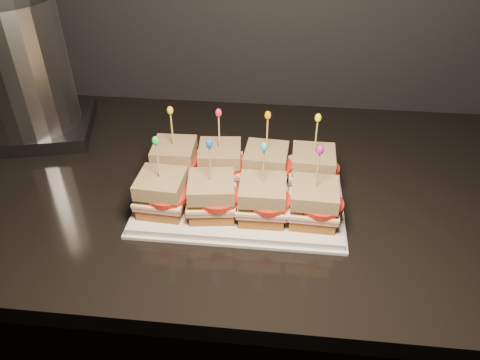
# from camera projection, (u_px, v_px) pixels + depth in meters

# --- Properties ---
(cabinet) EXTENTS (2.24, 0.69, 0.91)m
(cabinet) POSITION_uv_depth(u_px,v_px,m) (259.00, 328.00, 1.26)
(cabinet) COLOR black
(cabinet) RESTS_ON ground
(granite_slab) EXTENTS (2.28, 0.73, 0.04)m
(granite_slab) POSITION_uv_depth(u_px,v_px,m) (264.00, 189.00, 0.98)
(granite_slab) COLOR black
(granite_slab) RESTS_ON cabinet
(platter) EXTENTS (0.39, 0.24, 0.02)m
(platter) POSITION_uv_depth(u_px,v_px,m) (240.00, 199.00, 0.91)
(platter) COLOR silver
(platter) RESTS_ON granite_slab
(platter_rim) EXTENTS (0.40, 0.25, 0.01)m
(platter_rim) POSITION_uv_depth(u_px,v_px,m) (240.00, 201.00, 0.91)
(platter_rim) COLOR silver
(platter_rim) RESTS_ON granite_slab
(sandwich_0_bread_bot) EXTENTS (0.08, 0.08, 0.02)m
(sandwich_0_bread_bot) POSITION_uv_depth(u_px,v_px,m) (176.00, 170.00, 0.95)
(sandwich_0_bread_bot) COLOR #5D3511
(sandwich_0_bread_bot) RESTS_ON platter
(sandwich_0_ham) EXTENTS (0.09, 0.09, 0.01)m
(sandwich_0_ham) POSITION_uv_depth(u_px,v_px,m) (175.00, 164.00, 0.94)
(sandwich_0_ham) COLOR #BA6561
(sandwich_0_ham) RESTS_ON sandwich_0_bread_bot
(sandwich_0_cheese) EXTENTS (0.09, 0.09, 0.01)m
(sandwich_0_cheese) POSITION_uv_depth(u_px,v_px,m) (175.00, 161.00, 0.94)
(sandwich_0_cheese) COLOR beige
(sandwich_0_cheese) RESTS_ON sandwich_0_ham
(sandwich_0_tomato) EXTENTS (0.08, 0.08, 0.01)m
(sandwich_0_tomato) POSITION_uv_depth(u_px,v_px,m) (180.00, 160.00, 0.93)
(sandwich_0_tomato) COLOR red
(sandwich_0_tomato) RESTS_ON sandwich_0_cheese
(sandwich_0_bread_top) EXTENTS (0.08, 0.08, 0.03)m
(sandwich_0_bread_top) POSITION_uv_depth(u_px,v_px,m) (174.00, 151.00, 0.92)
(sandwich_0_bread_top) COLOR #502A0B
(sandwich_0_bread_top) RESTS_ON sandwich_0_tomato
(sandwich_0_pick) EXTENTS (0.00, 0.00, 0.09)m
(sandwich_0_pick) POSITION_uv_depth(u_px,v_px,m) (172.00, 131.00, 0.90)
(sandwich_0_pick) COLOR tan
(sandwich_0_pick) RESTS_ON sandwich_0_bread_top
(sandwich_0_frill) EXTENTS (0.01, 0.01, 0.02)m
(sandwich_0_frill) POSITION_uv_depth(u_px,v_px,m) (170.00, 110.00, 0.87)
(sandwich_0_frill) COLOR #E8AF0D
(sandwich_0_frill) RESTS_ON sandwich_0_pick
(sandwich_1_bread_bot) EXTENTS (0.09, 0.09, 0.02)m
(sandwich_1_bread_bot) POSITION_uv_depth(u_px,v_px,m) (220.00, 173.00, 0.94)
(sandwich_1_bread_bot) COLOR #5D3511
(sandwich_1_bread_bot) RESTS_ON platter
(sandwich_1_ham) EXTENTS (0.10, 0.09, 0.01)m
(sandwich_1_ham) POSITION_uv_depth(u_px,v_px,m) (220.00, 167.00, 0.94)
(sandwich_1_ham) COLOR #BA6561
(sandwich_1_ham) RESTS_ON sandwich_1_bread_bot
(sandwich_1_cheese) EXTENTS (0.10, 0.09, 0.01)m
(sandwich_1_cheese) POSITION_uv_depth(u_px,v_px,m) (220.00, 164.00, 0.93)
(sandwich_1_cheese) COLOR beige
(sandwich_1_cheese) RESTS_ON sandwich_1_ham
(sandwich_1_tomato) EXTENTS (0.08, 0.08, 0.01)m
(sandwich_1_tomato) POSITION_uv_depth(u_px,v_px,m) (226.00, 163.00, 0.92)
(sandwich_1_tomato) COLOR red
(sandwich_1_tomato) RESTS_ON sandwich_1_cheese
(sandwich_1_bread_top) EXTENTS (0.09, 0.09, 0.03)m
(sandwich_1_bread_top) POSITION_uv_depth(u_px,v_px,m) (220.00, 153.00, 0.92)
(sandwich_1_bread_top) COLOR #502A0B
(sandwich_1_bread_top) RESTS_ON sandwich_1_tomato
(sandwich_1_pick) EXTENTS (0.00, 0.00, 0.09)m
(sandwich_1_pick) POSITION_uv_depth(u_px,v_px,m) (219.00, 134.00, 0.89)
(sandwich_1_pick) COLOR tan
(sandwich_1_pick) RESTS_ON sandwich_1_bread_top
(sandwich_1_frill) EXTENTS (0.01, 0.01, 0.02)m
(sandwich_1_frill) POSITION_uv_depth(u_px,v_px,m) (219.00, 113.00, 0.86)
(sandwich_1_frill) COLOR red
(sandwich_1_frill) RESTS_ON sandwich_1_pick
(sandwich_2_bread_bot) EXTENTS (0.08, 0.08, 0.02)m
(sandwich_2_bread_bot) POSITION_uv_depth(u_px,v_px,m) (265.00, 176.00, 0.94)
(sandwich_2_bread_bot) COLOR #5D3511
(sandwich_2_bread_bot) RESTS_ON platter
(sandwich_2_ham) EXTENTS (0.09, 0.09, 0.01)m
(sandwich_2_ham) POSITION_uv_depth(u_px,v_px,m) (266.00, 170.00, 0.93)
(sandwich_2_ham) COLOR #BA6561
(sandwich_2_ham) RESTS_ON sandwich_2_bread_bot
(sandwich_2_cheese) EXTENTS (0.09, 0.09, 0.01)m
(sandwich_2_cheese) POSITION_uv_depth(u_px,v_px,m) (266.00, 167.00, 0.92)
(sandwich_2_cheese) COLOR beige
(sandwich_2_cheese) RESTS_ON sandwich_2_ham
(sandwich_2_tomato) EXTENTS (0.08, 0.08, 0.01)m
(sandwich_2_tomato) POSITION_uv_depth(u_px,v_px,m) (272.00, 166.00, 0.91)
(sandwich_2_tomato) COLOR red
(sandwich_2_tomato) RESTS_ON sandwich_2_cheese
(sandwich_2_bread_top) EXTENTS (0.09, 0.09, 0.03)m
(sandwich_2_bread_top) POSITION_uv_depth(u_px,v_px,m) (266.00, 156.00, 0.91)
(sandwich_2_bread_top) COLOR #502A0B
(sandwich_2_bread_top) RESTS_ON sandwich_2_tomato
(sandwich_2_pick) EXTENTS (0.00, 0.00, 0.09)m
(sandwich_2_pick) POSITION_uv_depth(u_px,v_px,m) (267.00, 136.00, 0.88)
(sandwich_2_pick) COLOR tan
(sandwich_2_pick) RESTS_ON sandwich_2_bread_top
(sandwich_2_frill) EXTENTS (0.01, 0.01, 0.02)m
(sandwich_2_frill) POSITION_uv_depth(u_px,v_px,m) (268.00, 115.00, 0.86)
(sandwich_2_frill) COLOR orange
(sandwich_2_frill) RESTS_ON sandwich_2_pick
(sandwich_3_bread_bot) EXTENTS (0.08, 0.08, 0.02)m
(sandwich_3_bread_bot) POSITION_uv_depth(u_px,v_px,m) (311.00, 179.00, 0.93)
(sandwich_3_bread_bot) COLOR #5D3511
(sandwich_3_bread_bot) RESTS_ON platter
(sandwich_3_ham) EXTENTS (0.09, 0.09, 0.01)m
(sandwich_3_ham) POSITION_uv_depth(u_px,v_px,m) (312.00, 172.00, 0.92)
(sandwich_3_ham) COLOR #BA6561
(sandwich_3_ham) RESTS_ON sandwich_3_bread_bot
(sandwich_3_cheese) EXTENTS (0.09, 0.09, 0.01)m
(sandwich_3_cheese) POSITION_uv_depth(u_px,v_px,m) (312.00, 170.00, 0.92)
(sandwich_3_cheese) COLOR beige
(sandwich_3_cheese) RESTS_ON sandwich_3_ham
(sandwich_3_tomato) EXTENTS (0.08, 0.08, 0.01)m
(sandwich_3_tomato) POSITION_uv_depth(u_px,v_px,m) (319.00, 168.00, 0.91)
(sandwich_3_tomato) COLOR red
(sandwich_3_tomato) RESTS_ON sandwich_3_cheese
(sandwich_3_bread_top) EXTENTS (0.08, 0.08, 0.03)m
(sandwich_3_bread_top) POSITION_uv_depth(u_px,v_px,m) (314.00, 159.00, 0.90)
(sandwich_3_bread_top) COLOR #502A0B
(sandwich_3_bread_top) RESTS_ON sandwich_3_tomato
(sandwich_3_pick) EXTENTS (0.00, 0.00, 0.09)m
(sandwich_3_pick) POSITION_uv_depth(u_px,v_px,m) (316.00, 139.00, 0.88)
(sandwich_3_pick) COLOR tan
(sandwich_3_pick) RESTS_ON sandwich_3_bread_top
(sandwich_3_frill) EXTENTS (0.01, 0.01, 0.02)m
(sandwich_3_frill) POSITION_uv_depth(u_px,v_px,m) (318.00, 118.00, 0.85)
(sandwich_3_frill) COLOR #E9F712
(sandwich_3_frill) RESTS_ON sandwich_3_pick
(sandwich_4_bread_bot) EXTENTS (0.08, 0.08, 0.02)m
(sandwich_4_bread_bot) POSITION_uv_depth(u_px,v_px,m) (163.00, 204.00, 0.86)
(sandwich_4_bread_bot) COLOR #5D3511
(sandwich_4_bread_bot) RESTS_ON platter
(sandwich_4_ham) EXTENTS (0.09, 0.09, 0.01)m
(sandwich_4_ham) POSITION_uv_depth(u_px,v_px,m) (163.00, 198.00, 0.86)
(sandwich_4_ham) COLOR #BA6561
(sandwich_4_ham) RESTS_ON sandwich_4_bread_bot
(sandwich_4_cheese) EXTENTS (0.09, 0.09, 0.01)m
(sandwich_4_cheese) POSITION_uv_depth(u_px,v_px,m) (162.00, 195.00, 0.85)
(sandwich_4_cheese) COLOR beige
(sandwich_4_cheese) RESTS_ON sandwich_4_ham
(sandwich_4_tomato) EXTENTS (0.08, 0.08, 0.01)m
(sandwich_4_tomato) POSITION_uv_depth(u_px,v_px,m) (168.00, 194.00, 0.84)
(sandwich_4_tomato) COLOR red
(sandwich_4_tomato) RESTS_ON sandwich_4_cheese
(sandwich_4_bread_top) EXTENTS (0.09, 0.09, 0.03)m
(sandwich_4_bread_top) POSITION_uv_depth(u_px,v_px,m) (161.00, 183.00, 0.84)
(sandwich_4_bread_top) COLOR #502A0B
(sandwich_4_bread_top) RESTS_ON sandwich_4_tomato
(sandwich_4_pick) EXTENTS (0.00, 0.00, 0.09)m
(sandwich_4_pick) POSITION_uv_depth(u_px,v_px,m) (158.00, 163.00, 0.81)
(sandwich_4_pick) COLOR tan
(sandwich_4_pick) RESTS_ON sandwich_4_bread_top
(sandwich_4_frill) EXTENTS (0.01, 0.01, 0.02)m
(sandwich_4_frill) POSITION_uv_depth(u_px,v_px,m) (155.00, 141.00, 0.78)
(sandwich_4_frill) COLOR green
(sandwich_4_frill) RESTS_ON sandwich_4_pick
(sandwich_5_bread_bot) EXTENTS (0.09, 0.09, 0.02)m
(sandwich_5_bread_bot) POSITION_uv_depth(u_px,v_px,m) (212.00, 207.00, 0.86)
(sandwich_5_bread_bot) COLOR #5D3511
(sandwich_5_bread_bot) RESTS_ON platter
(sandwich_5_ham) EXTENTS (0.10, 0.10, 0.01)m
(sandwich_5_ham) POSITION_uv_depth(u_px,v_px,m) (212.00, 201.00, 0.85)
(sandwich_5_ham) COLOR #BA6561
(sandwich_5_ham) RESTS_ON sandwich_5_bread_bot
(sandwich_5_cheese) EXTENTS (0.10, 0.10, 0.01)m
(sandwich_5_cheese) POSITION_uv_depth(u_px,v_px,m) (212.00, 198.00, 0.84)
(sandwich_5_cheese) COLOR beige
(sandwich_5_cheese) RESTS_ON sandwich_5_ham
(sandwich_5_tomato) EXTENTS (0.08, 0.08, 0.01)m
(sandwich_5_tomato) POSITION_uv_depth(u_px,v_px,m) (218.00, 197.00, 0.83)
(sandwich_5_tomato) COLOR red
(sandwich_5_tomato) RESTS_ON sandwich_5_cheese
(sandwich_5_bread_top) EXTENTS (0.09, 0.09, 0.03)m
(sandwich_5_bread_top) POSITION_uv_depth(u_px,v_px,m) (211.00, 186.00, 0.83)
(sandwich_5_bread_top) COLOR #502A0B
(sandwich_5_bread_top) RESTS_ON sandwich_5_tomato
(sandwich_5_pick) EXTENTS (0.00, 0.00, 0.09)m
(sandwich_5_pick) POSITION_uv_depth(u_px,v_px,m) (210.00, 166.00, 0.80)
(sandwich_5_pick) COLOR tan
(sandwich_5_pick) RESTS_ON sandwich_5_bread_top
(sandwich_5_frill) EXTENTS (0.01, 0.01, 0.02)m
(sandwich_5_frill) POSITION_uv_depth(u_px,v_px,m) (209.00, 144.00, 0.78)
(sandwich_5_frill) COLOR blue
(sandwich_5_frill) RESTS_ON sandwich_5_pick
(sandwich_6_bread_bot) EXTENTS (0.08, 0.08, 0.02)m
(sandwich_6_bread_bot) POSITION_uv_depth(u_px,v_px,m) (262.00, 211.00, 0.85)
(sandwich_6_bread_bot) COLOR #5D3511
(sandwich_6_bread_bot) RESTS_ON platter
(sandwich_6_ham) EXTENTS (0.09, 0.09, 0.01)m
(sandwich_6_ham) POSITION_uv_depth(u_px,v_px,m) (262.00, 204.00, 0.84)
(sandwich_6_ham) COLOR #BA6561
(sandwich_6_ham) RESTS_ON sandwich_6_bread_bot
(sandwich_6_cheese) EXTENTS (0.09, 0.09, 0.01)m
(sandwich_6_cheese) POSITION_uv_depth(u_px,v_px,m) (262.00, 201.00, 0.84)
(sandwich_6_cheese) COLOR beige
(sandwich_6_cheese) RESTS_ON sandwich_6_ham
(sandwich_6_tomato) EXTENTS (0.08, 0.08, 0.01)m
(sandwich_6_tomato) POSITION_uv_depth(u_px,v_px,m) (269.00, 200.00, 0.83)
(sandwich_6_tomato) COLOR red
(sandwich_6_tomato) RESTS_ON sandwich_6_cheese
(sandwich_6_bread_top) EXTENTS (0.08, 0.08, 0.03)m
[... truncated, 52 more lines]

